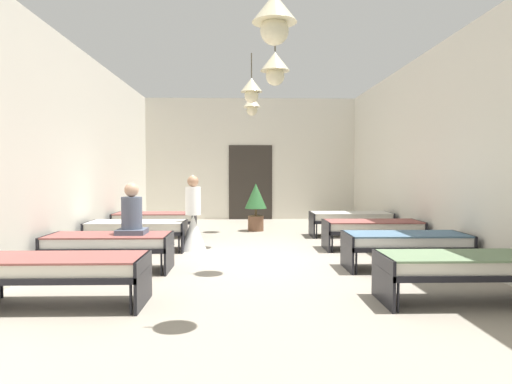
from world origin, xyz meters
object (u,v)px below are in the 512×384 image
Objects in this scene: bed_right_row_1 at (406,242)px; bed_left_row_3 at (155,219)px; bed_left_row_1 at (109,243)px; bed_left_row_2 at (137,228)px; bed_left_row_0 at (62,268)px; nurse_near_aisle at (193,224)px; patient_seated_primary at (132,215)px; potted_plant at (256,202)px; bed_right_row_0 at (461,266)px; bed_right_row_2 at (372,227)px; bed_right_row_3 at (350,218)px.

bed_right_row_1 is 1.00× the size of bed_left_row_3.
bed_left_row_1 is 1.00× the size of bed_left_row_2.
nurse_near_aisle reaches higher than bed_left_row_0.
bed_left_row_0 is at bearing -90.00° from bed_left_row_2.
patient_seated_primary reaches higher than bed_left_row_2.
bed_right_row_1 is 1.00× the size of bed_left_row_2.
bed_left_row_1 is 1.53× the size of potted_plant.
bed_right_row_0 is 1.00× the size of bed_left_row_2.
bed_right_row_1 is at bearing 90.00° from bed_right_row_0.
bed_left_row_0 is 2.00m from patient_seated_primary.
bed_right_row_1 is at bearing 74.75° from nurse_near_aisle.
bed_right_row_2 is at bearing -53.06° from potted_plant.
bed_right_row_1 is 4.01m from nurse_near_aisle.
bed_left_row_0 is 3.93m from nurse_near_aisle.
bed_left_row_0 is 1.00× the size of bed_right_row_1.
patient_seated_primary reaches higher than bed_right_row_1.
bed_right_row_1 and bed_right_row_2 have the same top height.
bed_left_row_0 is at bearing -129.23° from bed_right_row_3.
potted_plant is (-2.24, 2.98, 0.31)m from bed_right_row_2.
bed_left_row_0 is 1.00× the size of bed_right_row_0.
patient_seated_primary reaches higher than bed_right_row_3.
bed_right_row_0 is at bearing -90.00° from bed_right_row_1.
bed_right_row_3 is at bearing 0.00° from bed_left_row_3.
bed_left_row_1 is 1.00× the size of bed_right_row_1.
bed_right_row_0 is 7.15m from potted_plant.
bed_right_row_0 is 5.18m from nurse_near_aisle.
bed_left_row_2 is at bearing -78.78° from nurse_near_aisle.
bed_right_row_0 is 1.28× the size of nurse_near_aisle.
bed_right_row_1 is 1.53× the size of potted_plant.
bed_left_row_2 is (-4.65, 1.90, 0.00)m from bed_right_row_1.
bed_left_row_2 is 1.00× the size of bed_right_row_2.
potted_plant reaches higher than bed_left_row_3.
nurse_near_aisle reaches higher than patient_seated_primary.
bed_left_row_3 is 2.38× the size of patient_seated_primary.
nurse_near_aisle is at bearing 152.17° from bed_right_row_1.
bed_right_row_2 is (0.00, 3.80, 0.00)m from bed_right_row_0.
bed_right_row_0 is 1.53× the size of potted_plant.
bed_right_row_0 and bed_right_row_3 have the same top height.
bed_left_row_3 is at bearing 157.79° from bed_right_row_2.
bed_left_row_2 is 4.65m from bed_right_row_2.
nurse_near_aisle reaches higher than potted_plant.
bed_left_row_3 is at bearing 129.23° from bed_right_row_0.
bed_left_row_2 is 1.11m from nurse_near_aisle.
bed_right_row_3 is at bearing 90.00° from bed_right_row_2.
patient_seated_primary is (-4.30, -1.88, 0.43)m from bed_right_row_2.
bed_left_row_3 is 1.28× the size of nurse_near_aisle.
bed_left_row_3 is at bearing 90.00° from bed_left_row_2.
bed_right_row_3 is 1.28× the size of nurse_near_aisle.
bed_right_row_1 is 1.28× the size of nurse_near_aisle.
bed_left_row_1 is at bearing 90.00° from bed_left_row_0.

